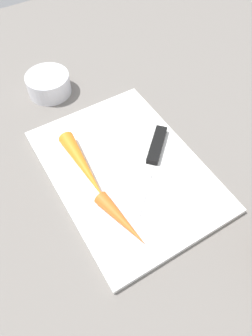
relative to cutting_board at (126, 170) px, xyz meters
name	(u,v)px	position (x,y,z in m)	size (l,w,h in m)	color
ground_plane	(126,172)	(0.00, 0.00, -0.01)	(1.40, 1.40, 0.00)	slate
cutting_board	(126,170)	(0.00, 0.00, 0.00)	(0.36, 0.26, 0.01)	white
knife	(155,150)	(0.00, 0.07, 0.01)	(0.15, 0.16, 0.01)	#B7B7BC
carrot_long	(84,167)	(-0.03, -0.07, 0.02)	(0.03, 0.03, 0.16)	orange
carrot_short	(121,219)	(0.09, -0.06, 0.02)	(0.03, 0.03, 0.11)	orange
small_bowl	(49,84)	(-0.28, -0.03, 0.02)	(0.10, 0.10, 0.05)	silver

